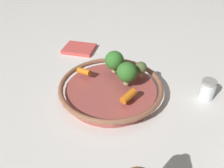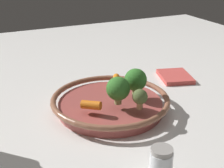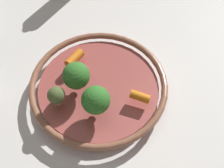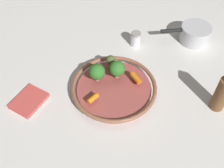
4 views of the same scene
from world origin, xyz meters
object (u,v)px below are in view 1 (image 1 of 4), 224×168
object	(u,v)px
dish_towel	(79,49)
baby_carrot_back	(128,96)
broccoli_floret_edge	(114,61)
broccoli_floret_small	(127,73)
salt_shaker	(207,90)
serving_bowl	(111,89)
broccoli_floret_large	(141,68)
baby_carrot_center	(84,72)

from	to	relation	value
dish_towel	baby_carrot_back	bearing A→B (deg)	113.98
broccoli_floret_edge	dish_towel	size ratio (longest dim) A/B	0.59
broccoli_floret_small	salt_shaker	distance (m)	0.24
serving_bowl	broccoli_floret_edge	distance (m)	0.09
baby_carrot_back	broccoli_floret_large	size ratio (longest dim) A/B	0.97
serving_bowl	baby_carrot_back	bearing A→B (deg)	121.90
baby_carrot_back	broccoli_floret_edge	bearing A→B (deg)	-77.43
baby_carrot_center	dish_towel	xyz separation A→B (m)	(0.03, -0.23, -0.04)
broccoli_floret_edge	salt_shaker	xyz separation A→B (m)	(-0.27, 0.09, -0.05)
baby_carrot_center	broccoli_floret_large	xyz separation A→B (m)	(-0.17, 0.02, 0.02)
salt_shaker	broccoli_floret_large	bearing A→B (deg)	-17.97
serving_bowl	broccoli_floret_small	world-z (taller)	broccoli_floret_small
baby_carrot_center	dish_towel	world-z (taller)	baby_carrot_center
baby_carrot_back	dish_towel	world-z (taller)	baby_carrot_back
broccoli_floret_edge	broccoli_floret_small	size ratio (longest dim) A/B	1.00
broccoli_floret_edge	salt_shaker	size ratio (longest dim) A/B	1.11
salt_shaker	baby_carrot_center	bearing A→B (deg)	-12.63
baby_carrot_center	broccoli_floret_small	bearing A→B (deg)	155.41
broccoli_floret_small	dish_towel	size ratio (longest dim) A/B	0.59
baby_carrot_back	baby_carrot_center	xyz separation A→B (m)	(0.12, -0.12, -0.00)
broccoli_floret_edge	serving_bowl	bearing A→B (deg)	78.44
baby_carrot_center	broccoli_floret_small	distance (m)	0.14
serving_bowl	baby_carrot_center	world-z (taller)	baby_carrot_center
broccoli_floret_small	broccoli_floret_edge	bearing A→B (deg)	-65.33
broccoli_floret_small	salt_shaker	world-z (taller)	broccoli_floret_small
serving_bowl	broccoli_floret_large	world-z (taller)	broccoli_floret_large
baby_carrot_center	broccoli_floret_edge	distance (m)	0.10
baby_carrot_back	broccoli_floret_small	distance (m)	0.07
broccoli_floret_large	dish_towel	xyz separation A→B (m)	(0.20, -0.25, -0.06)
baby_carrot_center	baby_carrot_back	bearing A→B (deg)	134.99
salt_shaker	dish_towel	world-z (taller)	salt_shaker
broccoli_floret_small	dish_towel	distance (m)	0.34
broccoli_floret_small	broccoli_floret_large	xyz separation A→B (m)	(-0.05, -0.04, -0.01)
broccoli_floret_large	broccoli_floret_small	bearing A→B (deg)	40.06
serving_bowl	broccoli_floret_edge	world-z (taller)	broccoli_floret_edge
serving_bowl	broccoli_floret_small	distance (m)	0.07
baby_carrot_center	salt_shaker	world-z (taller)	salt_shaker
broccoli_floret_small	broccoli_floret_large	bearing A→B (deg)	-139.94
baby_carrot_back	dish_towel	xyz separation A→B (m)	(0.16, -0.35, -0.04)
serving_bowl	baby_carrot_center	size ratio (longest dim) A/B	7.34
baby_carrot_back	salt_shaker	world-z (taller)	baby_carrot_back
broccoli_floret_small	dish_towel	world-z (taller)	broccoli_floret_small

